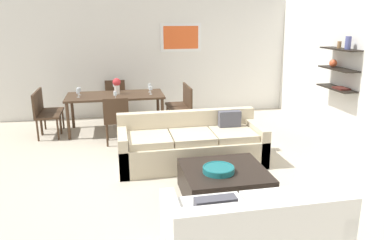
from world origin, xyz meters
name	(u,v)px	position (x,y,z in m)	size (l,w,h in m)	color
ground_plane	(192,172)	(0.00, 0.00, 0.00)	(18.00, 18.00, 0.00)	#BCB29E
back_wall_unit	(174,57)	(0.30, 3.53, 1.36)	(8.40, 0.09, 2.70)	silver
right_wall_shelf_unit	(356,71)	(3.03, 0.61, 1.35)	(0.34, 8.20, 2.70)	silver
sofa_beige	(192,146)	(0.06, 0.34, 0.29)	(2.25, 0.90, 0.78)	beige
loveseat_white	(251,233)	(0.11, -2.17, 0.29)	(1.60, 0.90, 0.78)	white
coffee_table	(224,183)	(0.24, -0.87, 0.19)	(1.05, 0.99, 0.38)	black
decorative_bowl	(219,169)	(0.14, -0.94, 0.42)	(0.40, 0.40, 0.08)	#19666B
dining_table	(115,98)	(-1.08, 2.36, 0.68)	(1.90, 0.91, 0.75)	#422D1E
dining_chair_left_near	(43,112)	(-2.44, 2.15, 0.50)	(0.44, 0.44, 0.88)	#422D1E
dining_chair_right_far	(181,101)	(0.28, 2.56, 0.50)	(0.44, 0.44, 0.88)	#422D1E
dining_chair_head	(116,98)	(-1.08, 3.22, 0.50)	(0.44, 0.44, 0.88)	#422D1E
dining_chair_left_far	(46,107)	(-2.44, 2.56, 0.50)	(0.44, 0.44, 0.88)	#422D1E
dining_chair_right_near	(184,106)	(0.28, 2.15, 0.50)	(0.44, 0.44, 0.88)	#422D1E
dining_chair_foot	(116,118)	(-1.08, 1.50, 0.50)	(0.44, 0.44, 0.88)	#422D1E
wine_glass_left_far	(79,90)	(-1.78, 2.47, 0.85)	(0.08, 0.08, 0.15)	silver
wine_glass_head	(115,85)	(-1.08, 2.75, 0.89)	(0.08, 0.08, 0.19)	silver
wine_glass_right_near	(151,88)	(-0.38, 2.24, 0.87)	(0.08, 0.08, 0.16)	silver
wine_glass_right_far	(150,86)	(-0.38, 2.47, 0.87)	(0.06, 0.06, 0.17)	silver
wine_glass_left_near	(78,91)	(-1.78, 2.24, 0.86)	(0.07, 0.07, 0.17)	silver
wine_glass_foot	(115,94)	(-1.08, 1.96, 0.85)	(0.06, 0.06, 0.14)	silver
centerpiece_vase	(117,85)	(-1.04, 2.42, 0.94)	(0.16, 0.16, 0.32)	silver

